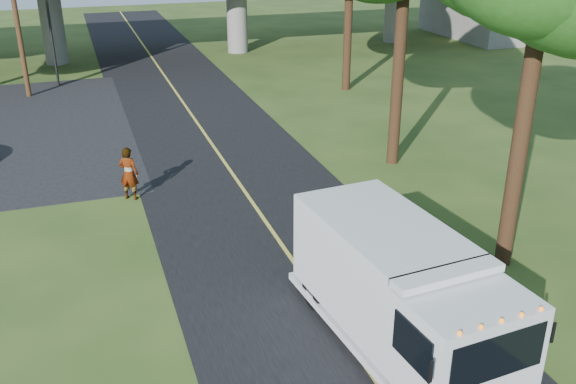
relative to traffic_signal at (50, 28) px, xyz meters
name	(u,v)px	position (x,y,z in m)	size (l,w,h in m)	color
ground	(332,319)	(6.00, -26.00, -3.20)	(120.00, 120.00, 0.00)	#2A4318
road	(231,172)	(6.00, -16.00, -3.19)	(7.00, 90.00, 0.02)	black
lane_line	(231,171)	(6.00, -16.00, -3.17)	(0.12, 90.00, 0.01)	gold
traffic_signal	(50,28)	(0.00, 0.00, 0.00)	(0.18, 0.22, 5.20)	black
utility_pole	(15,7)	(-1.50, -2.00, 1.40)	(1.60, 0.26, 9.00)	#472D19
step_van	(399,288)	(6.95, -27.37, -1.72)	(2.96, 6.67, 2.72)	silver
pedestrian	(129,173)	(2.20, -17.26, -2.28)	(0.67, 0.44, 1.84)	gray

